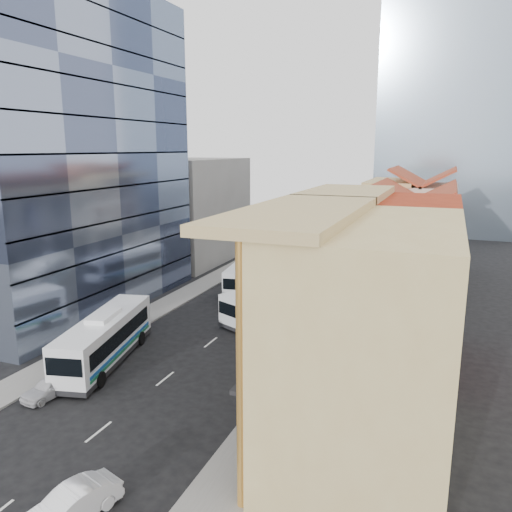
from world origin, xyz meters
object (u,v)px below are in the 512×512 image
at_px(shophouse_tan, 370,339).
at_px(sedan_left, 50,386).
at_px(bus_left_near, 105,337).
at_px(sedan_right, 71,505).
at_px(office_tower, 64,153).
at_px(bus_left_far, 247,274).
at_px(bus_right, 271,300).

height_order(shophouse_tan, sedan_left, shophouse_tan).
distance_m(bus_left_near, sedan_right, 16.37).
height_order(office_tower, bus_left_near, office_tower).
bearing_deg(bus_left_far, shophouse_tan, -64.27).
xyz_separation_m(bus_left_near, sedan_left, (0.00, -5.57, -1.24)).
distance_m(bus_right, sedan_right, 27.44).
relative_size(shophouse_tan, sedan_left, 3.68).
distance_m(shophouse_tan, bus_left_far, 30.84).
bearing_deg(bus_left_near, bus_right, 46.39).
distance_m(bus_left_far, bus_right, 9.59).
xyz_separation_m(bus_left_far, bus_right, (5.55, -7.83, -0.08)).
xyz_separation_m(bus_left_near, bus_left_far, (2.44, 21.49, -0.10)).
distance_m(office_tower, sedan_right, 34.46).
height_order(office_tower, sedan_left, office_tower).
height_order(sedan_left, sedan_right, sedan_right).
xyz_separation_m(bus_left_near, sedan_right, (8.82, -13.74, -1.18)).
bearing_deg(office_tower, shophouse_tan, -24.30).
xyz_separation_m(bus_right, sedan_right, (0.83, -27.41, -1.00)).
relative_size(bus_left_far, sedan_left, 2.93).
bearing_deg(bus_left_near, office_tower, 125.27).
bearing_deg(sedan_right, bus_left_far, 118.78).
height_order(bus_right, sedan_right, bus_right).
bearing_deg(sedan_right, office_tower, 148.89).
height_order(bus_left_far, sedan_right, bus_left_far).
height_order(shophouse_tan, sedan_right, shophouse_tan).
relative_size(bus_left_far, sedan_right, 2.59).
xyz_separation_m(office_tower, bus_left_far, (13.94, 11.34, -13.21)).
bearing_deg(bus_right, shophouse_tan, -32.03).
bearing_deg(bus_right, bus_left_near, -95.66).
distance_m(shophouse_tan, office_tower, 35.19).
bearing_deg(bus_left_near, sedan_right, -70.62).
relative_size(shophouse_tan, bus_left_near, 1.19).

